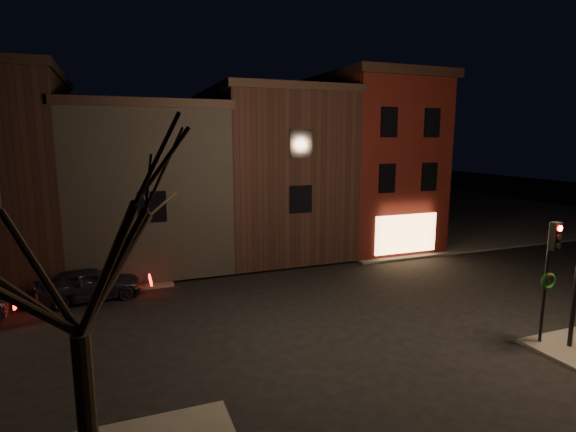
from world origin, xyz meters
The scene contains 8 objects.
ground centered at (0.00, 0.00, 0.00)m, with size 120.00×120.00×0.00m, color black.
sidewalk_far_right centered at (20.00, 20.00, 0.06)m, with size 30.00×30.00×0.12m, color #2D2B28.
corner_building centered at (8.00, 9.47, 5.40)m, with size 6.50×8.50×10.50m.
row_building_a centered at (1.50, 10.50, 4.83)m, with size 7.30×10.30×9.40m.
row_building_b centered at (-5.75, 10.50, 4.33)m, with size 7.80×10.30×8.40m.
traffic_signal centered at (5.60, -5.51, 2.81)m, with size 0.58×0.38×4.05m.
bare_tree_left centered at (-8.00, -7.00, 5.43)m, with size 5.60×5.60×7.50m.
parked_car_a centered at (-8.54, 4.50, 0.70)m, with size 1.66×4.13×1.41m, color black.
Camera 1 is at (-7.22, -15.45, 6.76)m, focal length 28.00 mm.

